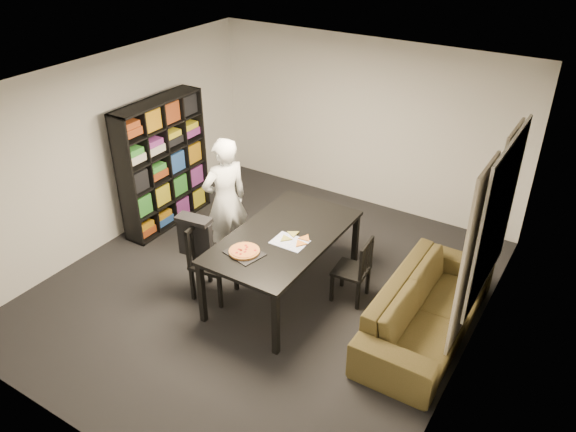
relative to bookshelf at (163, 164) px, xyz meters
The scene contains 16 objects.
room 2.26m from the bookshelf, 15.56° to the right, with size 5.01×5.51×2.61m.
window_pane 4.67m from the bookshelf, ahead, with size 0.02×1.40×1.60m, color black.
window_frame 4.67m from the bookshelf, ahead, with size 0.03×1.52×1.72m, color white.
curtain_left 4.59m from the bookshelf, ahead, with size 0.03×0.70×2.25m, color beige.
curtain_right 4.59m from the bookshelf, ahead, with size 0.03×0.70×2.25m, color beige.
bookshelf is the anchor object (origin of this frame).
dining_table 2.48m from the bookshelf, 13.03° to the right, with size 1.12×2.02×0.84m.
chair_left 1.98m from the bookshelf, 33.24° to the right, with size 0.51×0.51×0.98m.
chair_right 3.28m from the bookshelf, ahead, with size 0.42×0.42×0.85m.
draped_jacket 1.84m from the bookshelf, 35.93° to the right, with size 0.46×0.24×0.54m.
person 1.38m from the bookshelf, 12.23° to the right, with size 0.63×0.42×1.74m, color white.
baking_tray 2.52m from the bookshelf, 26.55° to the right, with size 0.40×0.32×0.01m, color black.
pepperoni_pizza 2.50m from the bookshelf, 26.41° to the right, with size 0.35×0.35×0.03m.
kitchen_towel 2.64m from the bookshelf, 14.37° to the right, with size 0.40×0.30×0.01m, color white.
pizza_slices 2.65m from the bookshelf, 12.29° to the right, with size 0.37×0.31×0.01m, color #C78D3E, non-canonical shape.
sofa 4.22m from the bookshelf, ahead, with size 2.27×0.89×0.66m, color #3E3B19.
Camera 1 is at (3.28, -4.70, 4.38)m, focal length 35.00 mm.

